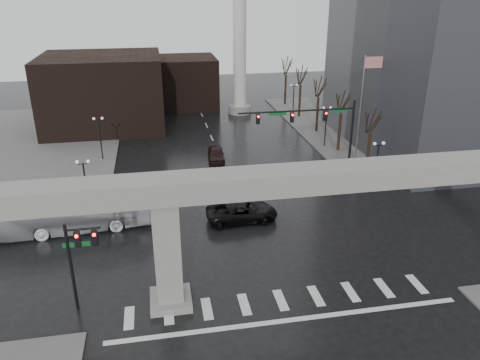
{
  "coord_description": "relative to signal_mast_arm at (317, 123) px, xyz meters",
  "views": [
    {
      "loc": [
        -7.13,
        -24.96,
        18.93
      ],
      "look_at": [
        -0.88,
        8.68,
        4.5
      ],
      "focal_mm": 35.0,
      "sensor_mm": 36.0,
      "label": 1
    }
  ],
  "objects": [
    {
      "name": "ground",
      "position": [
        -8.99,
        -18.8,
        -5.83
      ],
      "size": [
        160.0,
        160.0,
        0.0
      ],
      "primitive_type": "plane",
      "color": "black",
      "rests_on": "ground"
    },
    {
      "name": "sidewalk_ne",
      "position": [
        17.01,
        17.2,
        -5.75
      ],
      "size": [
        28.0,
        36.0,
        0.15
      ],
      "primitive_type": "cube",
      "color": "slate",
      "rests_on": "ground"
    },
    {
      "name": "sidewalk_nw",
      "position": [
        -34.99,
        17.2,
        -5.75
      ],
      "size": [
        28.0,
        36.0,
        0.15
      ],
      "primitive_type": "cube",
      "color": "slate",
      "rests_on": "ground"
    },
    {
      "name": "elevated_guideway",
      "position": [
        -7.73,
        -18.8,
        1.05
      ],
      "size": [
        48.0,
        2.6,
        8.7
      ],
      "color": "gray",
      "rests_on": "ground"
    },
    {
      "name": "building_far_left",
      "position": [
        -22.99,
        23.2,
        -0.83
      ],
      "size": [
        16.0,
        14.0,
        10.0
      ],
      "primitive_type": "cube",
      "color": "black",
      "rests_on": "ground"
    },
    {
      "name": "building_far_mid",
      "position": [
        -10.99,
        33.2,
        -1.83
      ],
      "size": [
        10.0,
        10.0,
        8.0
      ],
      "primitive_type": "cube",
      "color": "black",
      "rests_on": "ground"
    },
    {
      "name": "smokestack",
      "position": [
        -2.99,
        27.2,
        7.52
      ],
      "size": [
        3.6,
        3.6,
        30.0
      ],
      "color": "silver",
      "rests_on": "ground"
    },
    {
      "name": "signal_mast_arm",
      "position": [
        0.0,
        0.0,
        0.0
      ],
      "size": [
        12.12,
        0.43,
        8.0
      ],
      "color": "black",
      "rests_on": "ground"
    },
    {
      "name": "signal_left_pole",
      "position": [
        -21.24,
        -18.3,
        -1.76
      ],
      "size": [
        2.3,
        0.3,
        6.0
      ],
      "color": "black",
      "rests_on": "ground"
    },
    {
      "name": "flagpole_assembly",
      "position": [
        6.3,
        3.2,
        1.7
      ],
      "size": [
        2.06,
        0.12,
        12.0
      ],
      "color": "silver",
      "rests_on": "ground"
    },
    {
      "name": "lamp_right_0",
      "position": [
        4.51,
        -4.8,
        -2.36
      ],
      "size": [
        1.22,
        0.32,
        5.11
      ],
      "color": "black",
      "rests_on": "ground"
    },
    {
      "name": "lamp_right_1",
      "position": [
        4.51,
        9.2,
        -2.36
      ],
      "size": [
        1.22,
        0.32,
        5.11
      ],
      "color": "black",
      "rests_on": "ground"
    },
    {
      "name": "lamp_right_2",
      "position": [
        4.51,
        23.2,
        -2.36
      ],
      "size": [
        1.22,
        0.32,
        5.11
      ],
      "color": "black",
      "rests_on": "ground"
    },
    {
      "name": "lamp_left_0",
      "position": [
        -22.49,
        -4.8,
        -2.36
      ],
      "size": [
        1.22,
        0.32,
        5.11
      ],
      "color": "black",
      "rests_on": "ground"
    },
    {
      "name": "lamp_left_1",
      "position": [
        -22.49,
        9.2,
        -2.36
      ],
      "size": [
        1.22,
        0.32,
        5.11
      ],
      "color": "black",
      "rests_on": "ground"
    },
    {
      "name": "lamp_left_2",
      "position": [
        -22.49,
        23.2,
        -2.36
      ],
      "size": [
        1.22,
        0.32,
        5.11
      ],
      "color": "black",
      "rests_on": "ground"
    },
    {
      "name": "tree_right_0",
      "position": [
        5.54,
        -0.78,
        -3.04
      ],
      "size": [
        1.09,
        1.58,
        7.5
      ],
      "color": "black",
      "rests_on": "ground"
    },
    {
      "name": "tree_right_1",
      "position": [
        5.54,
        7.22,
        -2.98
      ],
      "size": [
        1.09,
        1.61,
        7.67
      ],
      "color": "black",
      "rests_on": "ground"
    },
    {
      "name": "tree_right_2",
      "position": [
        5.54,
        15.22,
        -2.91
      ],
      "size": [
        1.1,
        1.63,
        7.85
      ],
      "color": "black",
      "rests_on": "ground"
    },
    {
      "name": "tree_right_3",
      "position": [
        5.54,
        23.22,
        -2.85
      ],
      "size": [
        1.11,
        1.66,
        8.02
      ],
      "color": "black",
      "rests_on": "ground"
    },
    {
      "name": "tree_right_4",
      "position": [
        5.54,
        31.22,
        -2.79
      ],
      "size": [
        1.12,
        1.69,
        8.19
      ],
      "color": "black",
      "rests_on": "ground"
    },
    {
      "name": "pickup_truck",
      "position": [
        -9.42,
        -8.57,
        -4.98
      ],
      "size": [
        6.2,
        3.04,
        1.69
      ],
      "primitive_type": "imported",
      "rotation": [
        0.0,
        0.0,
        1.61
      ],
      "color": "black",
      "rests_on": "ground"
    },
    {
      "name": "city_bus",
      "position": [
        -23.34,
        -7.53,
        -4.07
      ],
      "size": [
        12.78,
        3.88,
        3.51
      ],
      "primitive_type": "imported",
      "rotation": [
        0.0,
        0.0,
        1.65
      ],
      "color": "silver",
      "rests_on": "ground"
    },
    {
      "name": "far_car",
      "position": [
        -9.57,
        6.62,
        -5.06
      ],
      "size": [
        2.15,
        4.64,
        1.54
      ],
      "primitive_type": "imported",
      "rotation": [
        0.0,
        0.0,
        -0.08
      ],
      "color": "black",
      "rests_on": "ground"
    }
  ]
}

